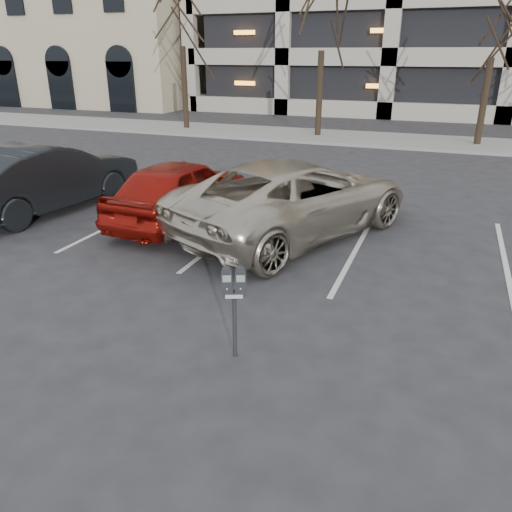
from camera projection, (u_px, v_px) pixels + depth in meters
The scene contains 8 objects.
ground at pixel (256, 279), 8.86m from camera, with size 140.00×140.00×0.00m, color #28282B.
sidewalk at pixel (382, 140), 22.67m from camera, with size 80.00×4.00×0.12m, color gray.
stall_lines at pixel (235, 230), 11.31m from camera, with size 16.90×5.20×0.00m.
office_building at pixel (69, 3), 41.17m from camera, with size 26.00×16.20×15.00m.
parking_meter at pixel (234, 291), 6.27m from camera, with size 0.34×0.23×1.25m.
suv_silver at pixel (294, 197), 10.81m from camera, with size 4.92×6.51×1.65m.
car_red at pixel (181, 190), 11.68m from camera, with size 1.77×4.41×1.50m, color #9A150E.
car_dark at pixel (45, 177), 12.50m from camera, with size 1.78×5.10×1.68m, color black.
Camera 1 is at (2.88, -7.52, 3.73)m, focal length 35.00 mm.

